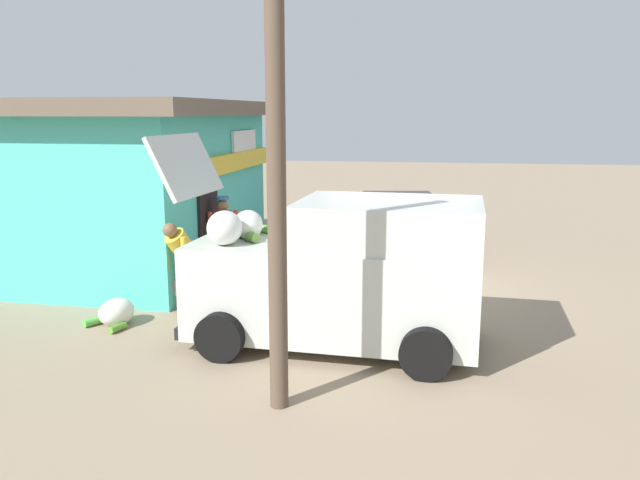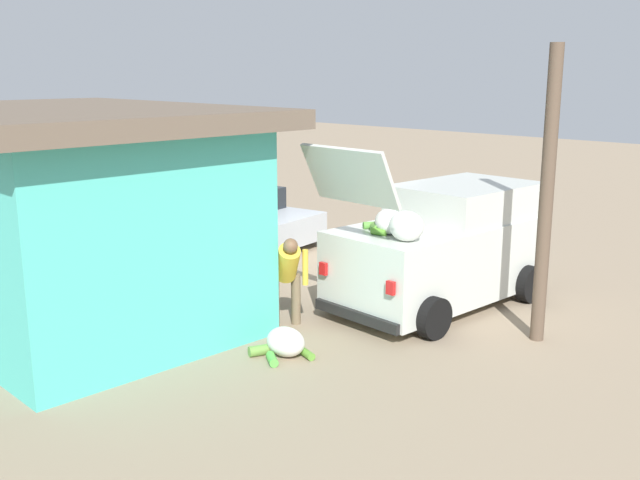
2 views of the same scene
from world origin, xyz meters
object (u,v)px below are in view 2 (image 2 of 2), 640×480
paint_bucket (148,256)px  vendor_standing (223,250)px  storefront_bar (69,214)px  customer_bending (287,273)px  unloaded_banana_pile (285,343)px  parked_sedan (232,216)px  delivery_van (442,247)px

paint_bucket → vendor_standing: bearing=170.1°
storefront_bar → customer_bending: storefront_bar is taller
storefront_bar → paint_bucket: 3.87m
storefront_bar → unloaded_banana_pile: 4.06m
parked_sedan → storefront_bar: bearing=115.5°
delivery_van → storefront_bar: bearing=51.9°
unloaded_banana_pile → customer_bending: bearing=-45.5°
delivery_van → parked_sedan: delivery_van is taller
vendor_standing → paint_bucket: vendor_standing is taller
storefront_bar → parked_sedan: (2.50, -5.24, -1.13)m
vendor_standing → delivery_van: bearing=-136.0°
vendor_standing → storefront_bar: bearing=64.2°
customer_bending → vendor_standing: bearing=-3.2°
delivery_van → parked_sedan: (6.22, -0.47, -0.40)m
customer_bending → parked_sedan: bearing=-31.0°
paint_bucket → customer_bending: bearing=172.3°
vendor_standing → customer_bending: vendor_standing is taller
parked_sedan → paint_bucket: 2.54m
parked_sedan → customer_bending: 6.11m
storefront_bar → vendor_standing: bearing=-115.8°
unloaded_banana_pile → parked_sedan: bearing=-33.3°
delivery_van → unloaded_banana_pile: size_ratio=5.32×
storefront_bar → unloaded_banana_pile: size_ratio=7.86×
unloaded_banana_pile → storefront_bar: bearing=19.8°
delivery_van → paint_bucket: size_ratio=13.75×
storefront_bar → paint_bucket: bearing=-51.2°
delivery_van → paint_bucket: delivery_van is taller
delivery_van → vendor_standing: bearing=44.0°
delivery_van → paint_bucket: bearing=18.7°
storefront_bar → vendor_standing: storefront_bar is taller
storefront_bar → unloaded_banana_pile: bearing=-160.2°
vendor_standing → customer_bending: size_ratio=1.11×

